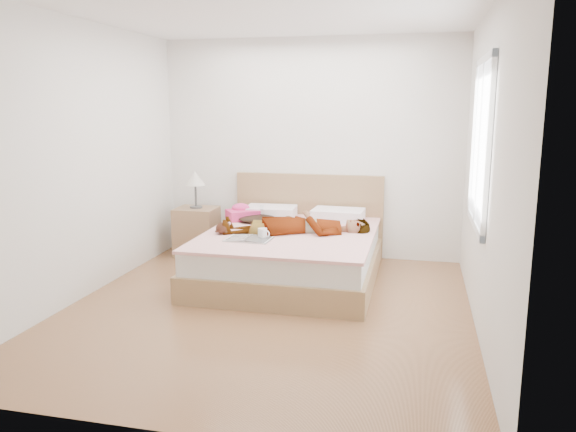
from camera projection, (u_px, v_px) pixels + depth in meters
The scene contains 11 objects.
ground at pixel (267, 310), 5.07m from camera, with size 4.00×4.00×0.00m, color #513119.
woman at pixel (297, 222), 5.87m from camera, with size 0.58×1.56×0.21m, color white.
hair at pixel (257, 218), 6.44m from camera, with size 0.40×0.49×0.07m, color black.
phone at pixel (262, 208), 6.36m from camera, with size 0.04×0.09×0.01m, color silver.
room_shell at pixel (480, 144), 4.67m from camera, with size 4.00×4.00×4.00m.
bed at pixel (292, 252), 6.00m from camera, with size 1.80×2.08×1.00m.
towel at pixel (242, 213), 6.51m from camera, with size 0.45×0.43×0.18m.
magazine at pixel (249, 239), 5.53m from camera, with size 0.46×0.31×0.03m.
coffee_mug at pixel (263, 233), 5.57m from camera, with size 0.14×0.12×0.10m.
plush_toy at pixel (223, 228), 5.79m from camera, with size 0.14×0.21×0.12m.
nightstand at pixel (197, 228), 6.86m from camera, with size 0.49×0.44×1.04m.
Camera 1 is at (1.28, -4.64, 1.81)m, focal length 35.00 mm.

